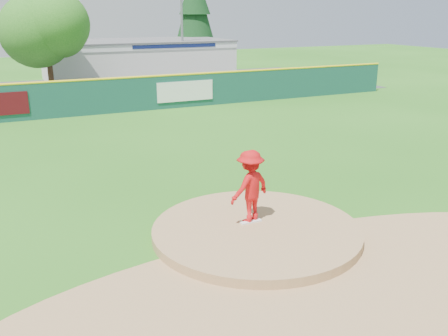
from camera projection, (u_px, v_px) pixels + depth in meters
name	position (u px, v px, depth m)	size (l,w,h in m)	color
ground	(256.00, 235.00, 13.22)	(120.00, 120.00, 0.00)	#286B19
pitchers_mound	(256.00, 235.00, 13.22)	(5.50, 5.50, 0.50)	#9E774C
pitching_rubber	(251.00, 222.00, 13.39)	(0.60, 0.15, 0.04)	white
infield_dirt_arc	(324.00, 290.00, 10.63)	(15.40, 15.40, 0.01)	#9E774C
parking_lot	(78.00, 92.00, 36.48)	(44.00, 16.00, 0.02)	#38383A
pitcher	(250.00, 186.00, 13.21)	(1.28, 0.73, 1.98)	red
van	(67.00, 94.00, 31.02)	(2.42, 5.26, 1.46)	white
pool_building_grp	(138.00, 60.00, 42.73)	(15.20, 8.20, 3.31)	silver
fence_banners	(96.00, 97.00, 28.17)	(14.40, 0.04, 1.20)	#500B12
outfield_fence	(104.00, 95.00, 28.40)	(40.00, 0.14, 2.07)	#15473E
deciduous_tree	(46.00, 29.00, 32.57)	(5.60, 5.60, 7.36)	#382314
conifer_tree	(195.00, 12.00, 47.87)	(4.40, 4.40, 9.50)	#382314
light_pole_right	(182.00, 13.00, 40.21)	(1.75, 0.25, 10.00)	gray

